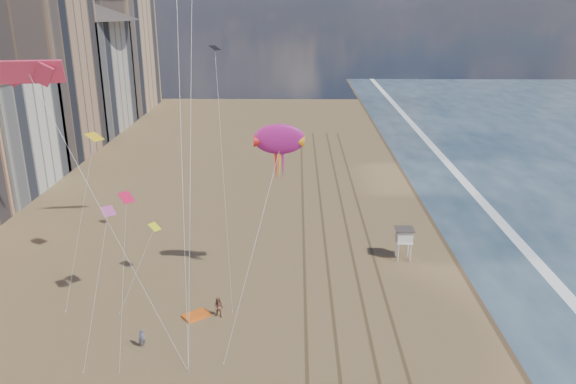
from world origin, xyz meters
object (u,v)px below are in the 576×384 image
(lifeguard_stand, at_px, (404,236))
(kite_flyer_a, at_px, (142,338))
(grounded_kite, at_px, (196,315))
(kite_flyer_b, at_px, (219,308))
(show_kite, at_px, (279,140))

(lifeguard_stand, xyz_separation_m, kite_flyer_a, (-23.46, -16.27, -1.86))
(lifeguard_stand, relative_size, grounded_kite, 1.59)
(lifeguard_stand, relative_size, kite_flyer_a, 2.18)
(lifeguard_stand, height_order, kite_flyer_b, lifeguard_stand)
(grounded_kite, relative_size, kite_flyer_a, 1.37)
(lifeguard_stand, bearing_deg, kite_flyer_a, -145.25)
(show_kite, distance_m, kite_flyer_b, 15.46)
(kite_flyer_a, xyz_separation_m, kite_flyer_b, (5.49, 4.47, 0.16))
(kite_flyer_a, bearing_deg, lifeguard_stand, 11.09)
(grounded_kite, xyz_separation_m, kite_flyer_a, (-3.49, -4.52, 0.66))
(grounded_kite, xyz_separation_m, kite_flyer_b, (2.00, -0.04, 0.82))
(grounded_kite, bearing_deg, kite_flyer_b, -39.82)
(show_kite, xyz_separation_m, kite_flyer_a, (-10.62, -9.83, -13.72))
(grounded_kite, distance_m, show_kite, 16.91)
(lifeguard_stand, height_order, show_kite, show_kite)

